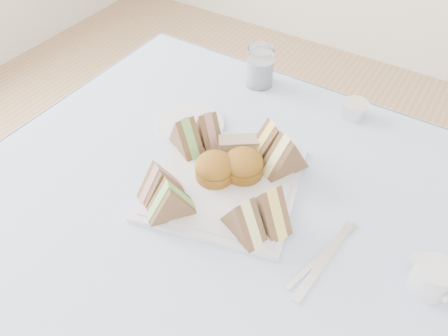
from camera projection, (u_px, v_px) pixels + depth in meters
The scene contains 20 objects.
table at pixel (209, 302), 1.13m from camera, with size 0.90×0.90×0.74m, color brown.
tablecloth at pixel (204, 210), 0.86m from camera, with size 1.02×1.02×0.01m, color silver.
serving_plate at pixel (224, 183), 0.90m from camera, with size 0.30×0.30×0.01m, color silver.
sandwich_fl_a at pixel (159, 180), 0.84m from camera, with size 0.09×0.04×0.08m, color brown, non-canonical shape.
sandwich_fl_b at pixel (170, 198), 0.81m from camera, with size 0.09×0.04×0.08m, color brown, non-canonical shape.
sandwich_fr_a at pixel (269, 205), 0.79m from camera, with size 0.10×0.05×0.09m, color brown, non-canonical shape.
sandwich_fr_b at pixel (244, 216), 0.78m from camera, with size 0.09×0.04×0.08m, color brown, non-canonical shape.
sandwich_bl_a at pixel (186, 133), 0.94m from camera, with size 0.09×0.04×0.08m, color brown, non-canonical shape.
sandwich_bl_b at pixel (208, 127), 0.96m from camera, with size 0.09×0.04×0.08m, color brown, non-canonical shape.
sandwich_br_a at pixel (285, 153), 0.89m from camera, with size 0.10×0.05×0.09m, color brown, non-canonical shape.
sandwich_br_b at pixel (271, 139), 0.92m from camera, with size 0.10×0.05×0.09m, color brown, non-canonical shape.
scone_left at pixel (215, 168), 0.88m from camera, with size 0.08×0.08×0.05m, color brown.
scone_right at pixel (243, 164), 0.89m from camera, with size 0.08×0.08×0.06m, color brown.
pastry_slice at pixel (239, 146), 0.94m from camera, with size 0.09×0.03×0.04m, color beige.
side_plate at pixel (191, 125), 1.03m from camera, with size 0.16×0.16×0.01m, color silver.
water_glass at pixel (260, 67), 1.12m from camera, with size 0.07×0.07×0.10m, color white.
tea_strainer at pixel (354, 110), 1.05m from camera, with size 0.06×0.06×0.04m, color silver.
knife at pixel (324, 260), 0.77m from camera, with size 0.02×0.20×0.00m, color silver.
fork at pixel (317, 260), 0.77m from camera, with size 0.01×0.17×0.00m, color silver.
creamer_jug at pixel (432, 278), 0.72m from camera, with size 0.07×0.07×0.06m, color silver.
Camera 1 is at (0.32, -0.44, 1.41)m, focal length 35.00 mm.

